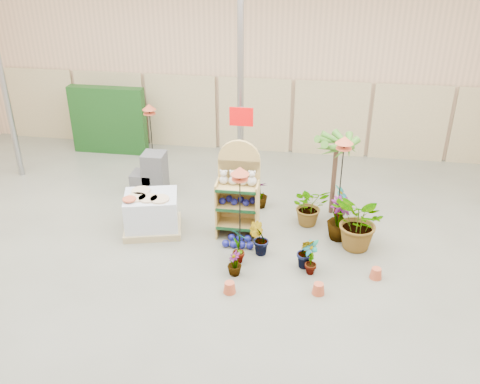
# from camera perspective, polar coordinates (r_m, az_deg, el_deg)

# --- Properties ---
(room) EXTENTS (15.20, 12.10, 4.70)m
(room) POSITION_cam_1_polar(r_m,az_deg,el_deg) (9.29, -2.40, 5.11)
(room) COLOR #5C5D4F
(room) RESTS_ON ground
(display_shelf) EXTENTS (0.83, 0.53, 1.97)m
(display_shelf) POSITION_cam_1_polar(r_m,az_deg,el_deg) (10.48, -0.17, -0.05)
(display_shelf) COLOR #AD8E4B
(display_shelf) RESTS_ON ground
(teddy_bears) EXTENTS (0.73, 0.19, 0.31)m
(teddy_bears) POSITION_cam_1_polar(r_m,az_deg,el_deg) (10.24, -0.11, 1.42)
(teddy_bears) COLOR beige
(teddy_bears) RESTS_ON display_shelf
(gazing_balls_shelf) EXTENTS (0.72, 0.25, 0.14)m
(gazing_balls_shelf) POSITION_cam_1_polar(r_m,az_deg,el_deg) (10.45, -0.26, -0.93)
(gazing_balls_shelf) COLOR navy
(gazing_balls_shelf) RESTS_ON display_shelf
(gazing_balls_floor) EXTENTS (0.63, 0.39, 0.15)m
(gazing_balls_floor) POSITION_cam_1_polar(r_m,az_deg,el_deg) (10.47, -0.15, -5.32)
(gazing_balls_floor) COLOR navy
(gazing_balls_floor) RESTS_ON ground
(pallet_stack) EXTENTS (1.33, 1.19, 0.84)m
(pallet_stack) POSITION_cam_1_polar(r_m,az_deg,el_deg) (10.91, -9.40, -2.25)
(pallet_stack) COLOR #9D8D63
(pallet_stack) RESTS_ON ground
(charcoal_planters) EXTENTS (0.80, 0.50, 1.00)m
(charcoal_planters) POSITION_cam_1_polar(r_m,az_deg,el_deg) (12.40, -9.46, 1.65)
(charcoal_planters) COLOR #383839
(charcoal_planters) RESTS_ON ground
(trellis_stock) EXTENTS (2.00, 0.30, 1.80)m
(trellis_stock) POSITION_cam_1_polar(r_m,az_deg,el_deg) (14.67, -13.85, 7.44)
(trellis_stock) COLOR #123A11
(trellis_stock) RESTS_ON ground
(offer_sign) EXTENTS (0.50, 0.08, 2.20)m
(offer_sign) POSITION_cam_1_polar(r_m,az_deg,el_deg) (11.40, 0.15, 6.02)
(offer_sign) COLOR gray
(offer_sign) RESTS_ON ground
(bird_table_front) EXTENTS (0.34, 0.34, 1.80)m
(bird_table_front) POSITION_cam_1_polar(r_m,az_deg,el_deg) (9.46, -0.01, 1.97)
(bird_table_front) COLOR black
(bird_table_front) RESTS_ON ground
(bird_table_right) EXTENTS (0.34, 0.34, 2.11)m
(bird_table_right) POSITION_cam_1_polar(r_m,az_deg,el_deg) (10.15, 11.06, 5.07)
(bird_table_right) COLOR black
(bird_table_right) RESTS_ON ground
(bird_table_back) EXTENTS (0.34, 0.34, 1.68)m
(bird_table_back) POSITION_cam_1_polar(r_m,az_deg,el_deg) (13.26, -9.67, 8.72)
(bird_table_back) COLOR black
(bird_table_back) RESTS_ON ground
(palm) EXTENTS (0.70, 0.70, 1.87)m
(palm) POSITION_cam_1_polar(r_m,az_deg,el_deg) (11.08, 10.30, 5.12)
(palm) COLOR #472F20
(palm) RESTS_ON ground
(potted_plant_0) EXTENTS (0.47, 0.45, 0.74)m
(potted_plant_0) POSITION_cam_1_polar(r_m,az_deg,el_deg) (9.82, -0.09, -5.70)
(potted_plant_0) COLOR #3C7620
(potted_plant_0) RESTS_ON ground
(potted_plant_1) EXTENTS (0.40, 0.34, 0.67)m
(potted_plant_1) POSITION_cam_1_polar(r_m,az_deg,el_deg) (10.08, 2.05, -5.03)
(potted_plant_1) COLOR #3C7620
(potted_plant_1) RESTS_ON ground
(potted_plant_3) EXTENTS (0.70, 0.70, 0.88)m
(potted_plant_3) POSITION_cam_1_polar(r_m,az_deg,el_deg) (10.67, 10.59, -2.84)
(potted_plant_3) COLOR #3C7620
(potted_plant_3) RESTS_ON ground
(potted_plant_4) EXTENTS (0.34, 0.45, 0.79)m
(potted_plant_4) POSITION_cam_1_polar(r_m,az_deg,el_deg) (11.37, 10.65, -1.11)
(potted_plant_4) COLOR #3C7620
(potted_plant_4) RESTS_ON ground
(potted_plant_6) EXTENTS (0.95, 0.90, 0.84)m
(potted_plant_6) POSITION_cam_1_polar(r_m,az_deg,el_deg) (11.09, 7.43, -1.45)
(potted_plant_6) COLOR #3C7620
(potted_plant_6) RESTS_ON ground
(potted_plant_7) EXTENTS (0.35, 0.35, 0.46)m
(potted_plant_7) POSITION_cam_1_polar(r_m,az_deg,el_deg) (9.59, -0.59, -7.63)
(potted_plant_7) COLOR #3C7620
(potted_plant_7) RESTS_ON ground
(potted_plant_8) EXTENTS (0.38, 0.43, 0.69)m
(potted_plant_8) POSITION_cam_1_polar(r_m,az_deg,el_deg) (9.64, 7.55, -6.88)
(potted_plant_8) COLOR #3C7620
(potted_plant_8) RESTS_ON ground
(potted_plant_9) EXTENTS (0.43, 0.38, 0.65)m
(potted_plant_9) POSITION_cam_1_polar(r_m,az_deg,el_deg) (9.78, 7.11, -6.41)
(potted_plant_9) COLOR #3C7620
(potted_plant_9) RESTS_ON ground
(potted_plant_10) EXTENTS (1.35, 1.38, 1.17)m
(potted_plant_10) POSITION_cam_1_polar(r_m,az_deg,el_deg) (10.35, 12.75, -3.18)
(potted_plant_10) COLOR #3C7620
(potted_plant_10) RESTS_ON ground
(potted_plant_11) EXTENTS (0.47, 0.47, 0.62)m
(potted_plant_11) POSITION_cam_1_polar(r_m,az_deg,el_deg) (11.69, 2.15, -0.24)
(potted_plant_11) COLOR #3C7620
(potted_plant_11) RESTS_ON ground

